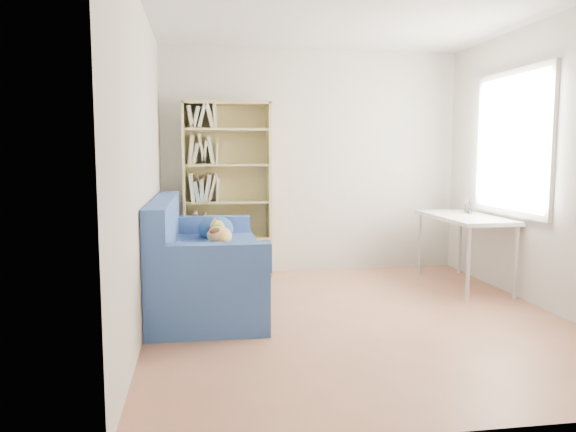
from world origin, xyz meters
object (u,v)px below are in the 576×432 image
at_px(bookshelf, 227,197).
at_px(desk, 465,222).
at_px(sofa, 203,265).
at_px(pen_cup, 468,208).

bearing_deg(bookshelf, desk, -19.66).
distance_m(bookshelf, desk, 2.60).
distance_m(sofa, desk, 2.77).
bearing_deg(desk, pen_cup, 56.40).
height_order(bookshelf, desk, bookshelf).
height_order(desk, pen_cup, pen_cup).
bearing_deg(sofa, desk, 7.90).
distance_m(sofa, pen_cup, 2.94).
relative_size(bookshelf, desk, 1.53).
bearing_deg(sofa, bookshelf, 77.27).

